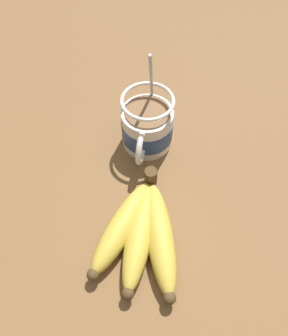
{
  "coord_description": "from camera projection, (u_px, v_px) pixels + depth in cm",
  "views": [
    {
      "loc": [
        33.04,
        3.22,
        49.15
      ],
      "look_at": [
        5.62,
        -2.05,
        8.04
      ],
      "focal_mm": 35.0,
      "sensor_mm": 36.0,
      "label": 1
    }
  ],
  "objects": [
    {
      "name": "coffee_mug",
      "position": [
        147.0,
        127.0,
        0.55
      ],
      "size": [
        14.2,
        8.73,
        17.23
      ],
      "color": "white",
      "rests_on": "table"
    },
    {
      "name": "banana_bunch",
      "position": [
        141.0,
        232.0,
        0.47
      ],
      "size": [
        19.39,
        14.02,
        4.21
      ],
      "color": "#4C381E",
      "rests_on": "table"
    },
    {
      "name": "table",
      "position": [
        161.0,
        164.0,
        0.58
      ],
      "size": [
        120.04,
        120.04,
        3.56
      ],
      "color": "brown",
      "rests_on": "ground"
    }
  ]
}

